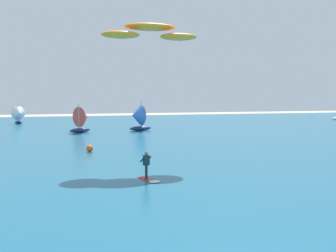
% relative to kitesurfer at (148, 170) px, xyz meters
% --- Properties ---
extents(ocean, '(160.00, 90.00, 0.10)m').
position_rel_kitesurfer_xyz_m(ocean, '(2.72, 31.70, -0.65)').
color(ocean, '#1E607F').
rests_on(ocean, ground).
extents(kitesurfer, '(1.14, 2.03, 1.67)m').
position_rel_kitesurfer_xyz_m(kitesurfer, '(0.00, 0.00, 0.00)').
color(kitesurfer, red).
rests_on(kitesurfer, ocean).
extents(kite, '(7.39, 2.73, 1.10)m').
position_rel_kitesurfer_xyz_m(kite, '(1.64, 6.17, 9.18)').
color(kite, orange).
extents(sailboat_trailing, '(3.63, 3.37, 4.03)m').
position_rel_kitesurfer_xyz_m(sailboat_trailing, '(-2.04, 31.43, 1.24)').
color(sailboat_trailing, navy).
rests_on(sailboat_trailing, ocean).
extents(sailboat_mid_left, '(2.90, 3.25, 3.65)m').
position_rel_kitesurfer_xyz_m(sailboat_mid_left, '(-12.42, 51.52, 1.07)').
color(sailboat_mid_left, navy).
rests_on(sailboat_mid_left, ocean).
extents(sailboat_heeled_over, '(3.72, 3.27, 4.19)m').
position_rel_kitesurfer_xyz_m(sailboat_heeled_over, '(5.78, 31.58, 1.32)').
color(sailboat_heeled_over, navy).
rests_on(sailboat_heeled_over, ocean).
extents(marker_buoy, '(0.62, 0.62, 0.62)m').
position_rel_kitesurfer_xyz_m(marker_buoy, '(-2.51, 12.39, -0.29)').
color(marker_buoy, '#E55919').
rests_on(marker_buoy, ocean).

